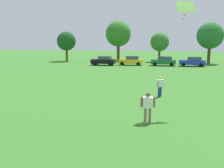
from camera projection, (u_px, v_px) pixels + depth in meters
ground_plane at (124, 76)px, 31.49m from camera, size 160.00×160.00×0.00m
adult_bystander at (148, 104)px, 13.57m from camera, size 0.79×0.39×1.67m
bystander_near_trees at (160, 85)px, 19.87m from camera, size 0.55×0.65×1.64m
kite at (185, 8)px, 15.26m from camera, size 1.23×0.86×1.10m
parked_car_black_0 at (104, 61)px, 45.40m from camera, size 4.30×2.02×1.68m
parked_car_yellow_1 at (131, 60)px, 45.68m from camera, size 4.30×2.02×1.68m
parked_car_green_2 at (164, 61)px, 44.52m from camera, size 4.30×2.02×1.68m
parked_car_blue_3 at (192, 61)px, 43.46m from camera, size 4.30×2.02×1.68m
tree_far_left at (66, 41)px, 54.09m from camera, size 4.09×4.09×6.37m
tree_left at (118, 34)px, 55.24m from camera, size 5.60×5.60×8.73m
tree_right at (160, 42)px, 52.80m from camera, size 3.92×3.92×6.11m
tree_far_right at (210, 36)px, 48.25m from camera, size 5.08×5.08×7.92m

